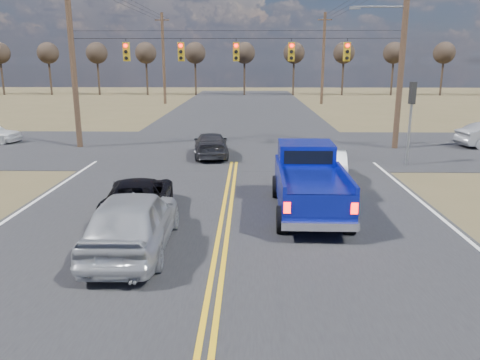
{
  "coord_description": "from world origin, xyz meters",
  "views": [
    {
      "loc": [
        0.74,
        -8.33,
        4.83
      ],
      "look_at": [
        0.48,
        4.69,
        1.5
      ],
      "focal_mm": 35.0,
      "sensor_mm": 36.0,
      "label": 1
    }
  ],
  "objects_px": {
    "pickup_truck": "(309,182)",
    "dgrey_car_queue": "(211,145)",
    "white_car_queue": "(328,165)",
    "silver_suv": "(133,221)",
    "black_suv": "(139,196)"
  },
  "relations": [
    {
      "from": "pickup_truck",
      "to": "dgrey_car_queue",
      "type": "xyz_separation_m",
      "value": [
        -3.93,
        9.1,
        -0.4
      ]
    },
    {
      "from": "white_car_queue",
      "to": "dgrey_car_queue",
      "type": "height_order",
      "value": "white_car_queue"
    },
    {
      "from": "dgrey_car_queue",
      "to": "white_car_queue",
      "type": "bearing_deg",
      "value": 130.59
    },
    {
      "from": "pickup_truck",
      "to": "silver_suv",
      "type": "bearing_deg",
      "value": -144.8
    },
    {
      "from": "black_suv",
      "to": "silver_suv",
      "type": "bearing_deg",
      "value": 94.25
    },
    {
      "from": "pickup_truck",
      "to": "white_car_queue",
      "type": "relative_size",
      "value": 1.4
    },
    {
      "from": "dgrey_car_queue",
      "to": "black_suv",
      "type": "bearing_deg",
      "value": 74.53
    },
    {
      "from": "silver_suv",
      "to": "dgrey_car_queue",
      "type": "height_order",
      "value": "silver_suv"
    },
    {
      "from": "silver_suv",
      "to": "dgrey_car_queue",
      "type": "bearing_deg",
      "value": -95.83
    },
    {
      "from": "pickup_truck",
      "to": "dgrey_car_queue",
      "type": "distance_m",
      "value": 9.92
    },
    {
      "from": "silver_suv",
      "to": "dgrey_car_queue",
      "type": "relative_size",
      "value": 1.14
    },
    {
      "from": "black_suv",
      "to": "dgrey_car_queue",
      "type": "xyz_separation_m",
      "value": [
        1.57,
        9.47,
        0.01
      ]
    },
    {
      "from": "pickup_truck",
      "to": "black_suv",
      "type": "bearing_deg",
      "value": -175.13
    },
    {
      "from": "white_car_queue",
      "to": "silver_suv",
      "type": "bearing_deg",
      "value": 57.86
    },
    {
      "from": "pickup_truck",
      "to": "silver_suv",
      "type": "height_order",
      "value": "pickup_truck"
    }
  ]
}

